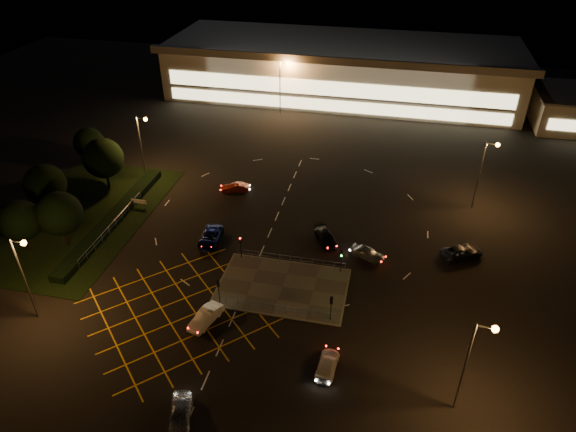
% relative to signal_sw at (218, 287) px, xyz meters
% --- Properties ---
extents(ground, '(180.00, 180.00, 0.00)m').
position_rel_signal_sw_xyz_m(ground, '(4.00, 5.99, -2.37)').
color(ground, black).
rests_on(ground, ground).
extents(pedestrian_island, '(14.00, 9.00, 0.12)m').
position_rel_signal_sw_xyz_m(pedestrian_island, '(6.00, 3.99, -2.31)').
color(pedestrian_island, '#4C4944').
rests_on(pedestrian_island, ground).
extents(grass_verge, '(18.00, 30.00, 0.08)m').
position_rel_signal_sw_xyz_m(grass_verge, '(-24.00, 11.99, -2.33)').
color(grass_verge, black).
rests_on(grass_verge, ground).
extents(hedge, '(2.00, 26.00, 1.00)m').
position_rel_signal_sw_xyz_m(hedge, '(-19.00, 11.99, -1.87)').
color(hedge, black).
rests_on(hedge, ground).
extents(supermarket, '(72.00, 26.50, 10.50)m').
position_rel_signal_sw_xyz_m(supermarket, '(4.00, 67.95, 2.95)').
color(supermarket, beige).
rests_on(supermarket, ground).
extents(streetlight_sw, '(1.78, 0.56, 10.03)m').
position_rel_signal_sw_xyz_m(streetlight_sw, '(-17.56, -6.01, 4.20)').
color(streetlight_sw, slate).
rests_on(streetlight_sw, ground).
extents(streetlight_se, '(1.78, 0.56, 10.03)m').
position_rel_signal_sw_xyz_m(streetlight_se, '(24.44, -8.01, 4.20)').
color(streetlight_se, slate).
rests_on(streetlight_se, ground).
extents(streetlight_nw, '(1.78, 0.56, 10.03)m').
position_rel_signal_sw_xyz_m(streetlight_nw, '(-19.56, 23.99, 4.20)').
color(streetlight_nw, slate).
rests_on(streetlight_nw, ground).
extents(streetlight_ne, '(1.78, 0.56, 10.03)m').
position_rel_signal_sw_xyz_m(streetlight_ne, '(28.44, 25.99, 4.20)').
color(streetlight_ne, slate).
rests_on(streetlight_ne, ground).
extents(streetlight_far_left, '(1.78, 0.56, 10.03)m').
position_rel_signal_sw_xyz_m(streetlight_far_left, '(-5.56, 53.99, 4.20)').
color(streetlight_far_left, slate).
rests_on(streetlight_far_left, ground).
extents(streetlight_far_right, '(1.78, 0.56, 10.03)m').
position_rel_signal_sw_xyz_m(streetlight_far_right, '(34.44, 55.99, 4.20)').
color(streetlight_far_right, slate).
rests_on(streetlight_far_right, ground).
extents(signal_sw, '(0.28, 0.30, 3.15)m').
position_rel_signal_sw_xyz_m(signal_sw, '(0.00, 0.00, 0.00)').
color(signal_sw, black).
rests_on(signal_sw, pedestrian_island).
extents(signal_se, '(0.28, 0.30, 3.15)m').
position_rel_signal_sw_xyz_m(signal_se, '(12.00, 0.00, 0.00)').
color(signal_se, black).
rests_on(signal_se, pedestrian_island).
extents(signal_nw, '(0.28, 0.30, 3.15)m').
position_rel_signal_sw_xyz_m(signal_nw, '(0.00, 7.99, 0.00)').
color(signal_nw, black).
rests_on(signal_nw, pedestrian_island).
extents(signal_ne, '(0.28, 0.30, 3.15)m').
position_rel_signal_sw_xyz_m(signal_ne, '(12.00, 7.99, 0.00)').
color(signal_ne, black).
rests_on(signal_ne, pedestrian_island).
extents(tree_a, '(5.04, 5.04, 6.86)m').
position_rel_signal_sw_xyz_m(tree_a, '(-26.00, 3.99, 1.97)').
color(tree_a, black).
rests_on(tree_a, ground).
extents(tree_b, '(5.40, 5.40, 7.35)m').
position_rel_signal_sw_xyz_m(tree_b, '(-28.00, 11.99, 2.28)').
color(tree_b, black).
rests_on(tree_b, ground).
extents(tree_c, '(5.76, 5.76, 7.84)m').
position_rel_signal_sw_xyz_m(tree_c, '(-24.00, 19.99, 2.59)').
color(tree_c, black).
rests_on(tree_c, ground).
extents(tree_d, '(4.68, 4.68, 6.37)m').
position_rel_signal_sw_xyz_m(tree_d, '(-30.00, 25.99, 1.65)').
color(tree_d, black).
rests_on(tree_d, ground).
extents(tree_e, '(5.40, 5.40, 7.35)m').
position_rel_signal_sw_xyz_m(tree_e, '(-22.00, 5.99, 2.28)').
color(tree_e, black).
rests_on(tree_e, ground).
extents(car_near_silver, '(3.04, 4.79, 1.52)m').
position_rel_signal_sw_xyz_m(car_near_silver, '(1.39, -14.28, -1.61)').
color(car_near_silver, '#A8ABAF').
rests_on(car_near_silver, ground).
extents(car_queue_white, '(2.78, 4.67, 1.45)m').
position_rel_signal_sw_xyz_m(car_queue_white, '(-0.48, -3.01, -1.64)').
color(car_queue_white, white).
rests_on(car_queue_white, ground).
extents(car_left_blue, '(2.91, 5.39, 1.44)m').
position_rel_signal_sw_xyz_m(car_left_blue, '(-4.79, 10.50, -1.65)').
color(car_left_blue, '#0B1244').
rests_on(car_left_blue, ground).
extents(car_far_dkgrey, '(3.89, 4.91, 1.33)m').
position_rel_signal_sw_xyz_m(car_far_dkgrey, '(9.41, 13.58, -1.70)').
color(car_far_dkgrey, black).
rests_on(car_far_dkgrey, ground).
extents(car_right_silver, '(4.53, 3.12, 1.43)m').
position_rel_signal_sw_xyz_m(car_right_silver, '(14.78, 11.44, -1.65)').
color(car_right_silver, silver).
rests_on(car_right_silver, ground).
extents(car_circ_red, '(4.15, 2.37, 1.29)m').
position_rel_signal_sw_xyz_m(car_circ_red, '(-5.48, 23.11, -1.72)').
color(car_circ_red, maroon).
rests_on(car_circ_red, ground).
extents(car_east_grey, '(5.69, 4.73, 1.44)m').
position_rel_signal_sw_xyz_m(car_east_grey, '(25.86, 14.09, -1.65)').
color(car_east_grey, black).
rests_on(car_east_grey, ground).
extents(car_approach_white, '(2.02, 4.38, 1.24)m').
position_rel_signal_sw_xyz_m(car_approach_white, '(12.66, -6.31, -1.75)').
color(car_approach_white, silver).
rests_on(car_approach_white, ground).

